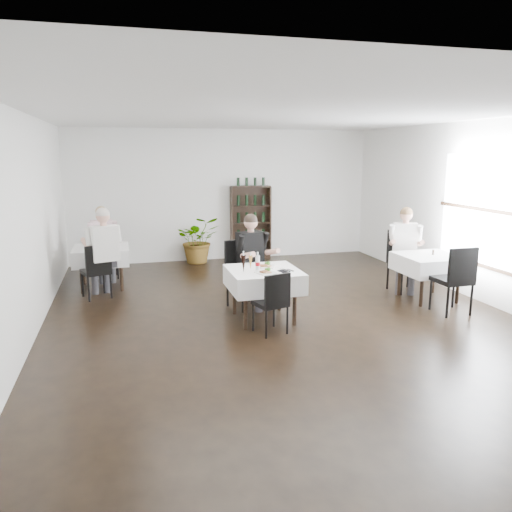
{
  "coord_description": "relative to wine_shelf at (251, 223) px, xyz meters",
  "views": [
    {
      "loc": [
        -2.25,
        -6.91,
        2.46
      ],
      "look_at": [
        -0.36,
        0.2,
        0.94
      ],
      "focal_mm": 35.0,
      "sensor_mm": 36.0,
      "label": 1
    }
  ],
  "objects": [
    {
      "name": "main_chair_far",
      "position": [
        -1.04,
        -3.57,
        -0.23
      ],
      "size": [
        0.64,
        0.65,
        1.09
      ],
      "color": "black",
      "rests_on": "ground"
    },
    {
      "name": "potted_tree",
      "position": [
        -1.26,
        -0.11,
        -0.31
      ],
      "size": [
        0.97,
        0.85,
        1.07
      ],
      "primitive_type": "imported",
      "rotation": [
        0.0,
        0.0,
        0.01
      ],
      "color": "#245F20",
      "rests_on": "ground"
    },
    {
      "name": "diner_left_far",
      "position": [
        -3.27,
        -1.22,
        -0.0
      ],
      "size": [
        0.59,
        0.61,
        1.46
      ],
      "color": "#3A3940",
      "rests_on": "ground"
    },
    {
      "name": "pepper_mill",
      "position": [
        2.17,
        -4.01,
        -0.03
      ],
      "size": [
        0.04,
        0.04,
        0.09
      ],
      "primitive_type": "cylinder",
      "rotation": [
        0.0,
        0.0,
        0.18
      ],
      "color": "black",
      "rests_on": "right_table"
    },
    {
      "name": "pilsner_dark",
      "position": [
        -1.23,
        -4.42,
        0.05
      ],
      "size": [
        0.07,
        0.07,
        0.32
      ],
      "color": "black",
      "rests_on": "main_table"
    },
    {
      "name": "pilsner_lager",
      "position": [
        -1.08,
        -4.25,
        0.03
      ],
      "size": [
        0.06,
        0.06,
        0.26
      ],
      "color": "#B7802F",
      "rests_on": "main_table"
    },
    {
      "name": "main_chair_near",
      "position": [
        -0.94,
        -4.95,
        -0.35
      ],
      "size": [
        0.49,
        0.5,
        0.87
      ],
      "color": "black",
      "rests_on": "ground"
    },
    {
      "name": "room_shell",
      "position": [
        -0.6,
        -4.31,
        0.65
      ],
      "size": [
        9.0,
        9.0,
        9.0
      ],
      "color": "black",
      "rests_on": "ground"
    },
    {
      "name": "coke_bottle",
      "position": [
        -0.99,
        -4.32,
        0.03
      ],
      "size": [
        0.07,
        0.07,
        0.27
      ],
      "color": "silver",
      "rests_on": "main_table"
    },
    {
      "name": "diner_right_far",
      "position": [
        2.0,
        -3.4,
        0.03
      ],
      "size": [
        0.68,
        0.72,
        1.52
      ],
      "color": "#3A3940",
      "rests_on": "ground"
    },
    {
      "name": "left_chair_near",
      "position": [
        -3.35,
        -2.53,
        -0.3
      ],
      "size": [
        0.55,
        0.56,
        0.95
      ],
      "color": "black",
      "rests_on": "ground"
    },
    {
      "name": "main_table",
      "position": [
        -0.9,
        -4.31,
        -0.23
      ],
      "size": [
        1.03,
        1.03,
        0.77
      ],
      "color": "black",
      "rests_on": "ground"
    },
    {
      "name": "plate_far",
      "position": [
        -0.83,
        -4.17,
        -0.06
      ],
      "size": [
        0.33,
        0.33,
        0.08
      ],
      "color": "white",
      "rests_on": "main_table"
    },
    {
      "name": "left_table",
      "position": [
        -3.3,
        -1.81,
        -0.23
      ],
      "size": [
        0.98,
        0.98,
        0.77
      ],
      "color": "black",
      "rests_on": "ground"
    },
    {
      "name": "right_chair_far",
      "position": [
        2.0,
        -3.37,
        -0.22
      ],
      "size": [
        0.53,
        0.54,
        1.1
      ],
      "color": "black",
      "rests_on": "ground"
    },
    {
      "name": "diner_main",
      "position": [
        -0.88,
        -3.63,
        0.03
      ],
      "size": [
        0.66,
        0.7,
        1.51
      ],
      "color": "#3A3940",
      "rests_on": "ground"
    },
    {
      "name": "diner_left_near",
      "position": [
        -3.22,
        -2.49,
        0.07
      ],
      "size": [
        0.66,
        0.71,
        1.57
      ],
      "color": "#3A3940",
      "rests_on": "ground"
    },
    {
      "name": "napkin_cutlery",
      "position": [
        -0.62,
        -4.49,
        -0.07
      ],
      "size": [
        0.23,
        0.21,
        0.02
      ],
      "color": "black",
      "rests_on": "main_table"
    },
    {
      "name": "wine_shelf",
      "position": [
        0.0,
        0.0,
        0.0
      ],
      "size": [
        0.9,
        0.28,
        1.75
      ],
      "color": "black",
      "rests_on": "ground"
    },
    {
      "name": "right_table",
      "position": [
        2.1,
        -4.01,
        -0.23
      ],
      "size": [
        0.98,
        0.98,
        0.77
      ],
      "color": "black",
      "rests_on": "ground"
    },
    {
      "name": "left_chair_far",
      "position": [
        -3.22,
        -0.98,
        -0.35
      ],
      "size": [
        0.43,
        0.43,
        0.87
      ],
      "color": "black",
      "rests_on": "ground"
    },
    {
      "name": "window_right",
      "position": [
        2.88,
        -4.31,
        0.65
      ],
      "size": [
        0.06,
        2.3,
        1.85
      ],
      "color": "white",
      "rests_on": "room_shell"
    },
    {
      "name": "right_chair_near",
      "position": [
        2.02,
        -4.84,
        -0.23
      ],
      "size": [
        0.5,
        0.51,
        1.08
      ],
      "color": "black",
      "rests_on": "ground"
    },
    {
      "name": "plate_near",
      "position": [
        -0.93,
        -4.55,
        -0.06
      ],
      "size": [
        0.32,
        0.32,
        0.08
      ],
      "color": "white",
      "rests_on": "main_table"
    }
  ]
}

